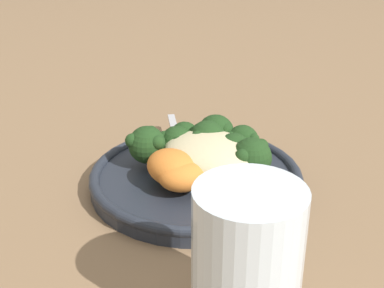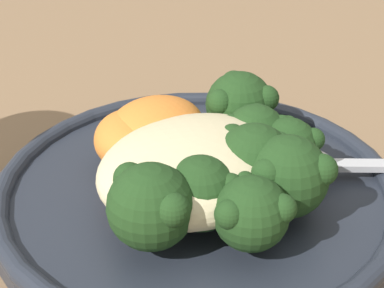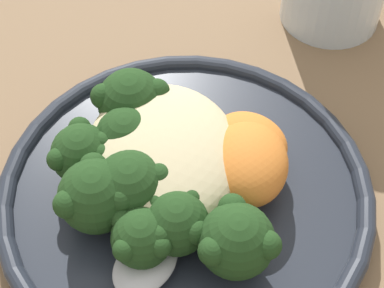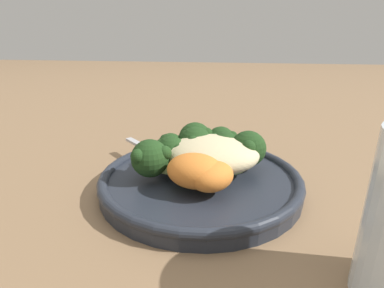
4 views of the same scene
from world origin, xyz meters
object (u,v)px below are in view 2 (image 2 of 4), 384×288
object	(u,v)px
sweet_potato_chunk_0	(127,138)
broccoli_stalk_0	(152,204)
broccoli_stalk_2	(243,209)
spoon	(314,162)
quinoa_mound	(196,167)
plate	(204,195)
broccoli_stalk_7	(228,114)
sweet_potato_chunk_1	(156,127)
broccoli_stalk_6	(243,140)
broccoli_stalk_1	(197,190)
broccoli_stalk_5	(264,152)
broccoli_stalk_4	(248,164)
broccoli_stalk_3	(265,174)

from	to	relation	value
sweet_potato_chunk_0	broccoli_stalk_0	bearing A→B (deg)	-116.04
broccoli_stalk_2	spoon	size ratio (longest dim) A/B	0.94
quinoa_mound	spoon	xyz separation A→B (m)	(0.07, -0.02, -0.01)
plate	spoon	distance (m)	0.07
spoon	quinoa_mound	bearing A→B (deg)	-156.92
broccoli_stalk_7	sweet_potato_chunk_0	size ratio (longest dim) A/B	2.50
sweet_potato_chunk_1	spoon	bearing A→B (deg)	-51.09
broccoli_stalk_7	broccoli_stalk_0	bearing A→B (deg)	-162.15
broccoli_stalk_6	quinoa_mound	bearing A→B (deg)	-148.45
broccoli_stalk_1	broccoli_stalk_7	size ratio (longest dim) A/B	0.74
sweet_potato_chunk_0	spoon	size ratio (longest dim) A/B	0.47
quinoa_mound	broccoli_stalk_7	world-z (taller)	broccoli_stalk_7
broccoli_stalk_2	broccoli_stalk_6	world-z (taller)	same
broccoli_stalk_0	broccoli_stalk_5	bearing A→B (deg)	138.39
broccoli_stalk_4	broccoli_stalk_5	size ratio (longest dim) A/B	0.91
broccoli_stalk_2	broccoli_stalk_6	distance (m)	0.07
broccoli_stalk_1	broccoli_stalk_4	world-z (taller)	broccoli_stalk_4
broccoli_stalk_1	sweet_potato_chunk_0	world-z (taller)	broccoli_stalk_1
broccoli_stalk_6	sweet_potato_chunk_1	size ratio (longest dim) A/B	1.30
quinoa_mound	broccoli_stalk_1	xyz separation A→B (m)	(-0.01, -0.02, -0.00)
broccoli_stalk_7	sweet_potato_chunk_1	bearing A→B (deg)	148.92
broccoli_stalk_1	plate	bearing A→B (deg)	148.98
broccoli_stalk_4	sweet_potato_chunk_1	size ratio (longest dim) A/B	1.44
plate	spoon	bearing A→B (deg)	-29.68
broccoli_stalk_3	sweet_potato_chunk_1	world-z (taller)	broccoli_stalk_3
broccoli_stalk_1	broccoli_stalk_2	distance (m)	0.03
broccoli_stalk_5	quinoa_mound	bearing A→B (deg)	-155.03
plate	quinoa_mound	size ratio (longest dim) A/B	2.12
broccoli_stalk_1	broccoli_stalk_6	world-z (taller)	broccoli_stalk_1
plate	broccoli_stalk_7	distance (m)	0.05
broccoli_stalk_6	spoon	size ratio (longest dim) A/B	0.76
broccoli_stalk_3	broccoli_stalk_6	size ratio (longest dim) A/B	1.56
sweet_potato_chunk_0	sweet_potato_chunk_1	xyz separation A→B (m)	(0.02, -0.00, 0.00)
broccoli_stalk_2	broccoli_stalk_4	distance (m)	0.04
broccoli_stalk_2	sweet_potato_chunk_1	bearing A→B (deg)	173.08
broccoli_stalk_0	broccoli_stalk_7	size ratio (longest dim) A/B	0.60
broccoli_stalk_5	broccoli_stalk_7	size ratio (longest dim) A/B	0.78
quinoa_mound	broccoli_stalk_3	xyz separation A→B (m)	(0.02, -0.03, 0.00)
broccoli_stalk_5	sweet_potato_chunk_1	xyz separation A→B (m)	(-0.03, 0.06, 0.00)
broccoli_stalk_2	sweet_potato_chunk_1	world-z (taller)	broccoli_stalk_2
quinoa_mound	spoon	distance (m)	0.08
sweet_potato_chunk_1	spoon	distance (m)	0.10
broccoli_stalk_5	sweet_potato_chunk_0	world-z (taller)	broccoli_stalk_5
plate	broccoli_stalk_3	distance (m)	0.05
plate	broccoli_stalk_5	world-z (taller)	broccoli_stalk_5
broccoli_stalk_7	broccoli_stalk_3	bearing A→B (deg)	-125.43
broccoli_stalk_6	sweet_potato_chunk_1	distance (m)	0.05
plate	sweet_potato_chunk_0	bearing A→B (deg)	114.49
broccoli_stalk_0	sweet_potato_chunk_0	xyz separation A→B (m)	(0.03, 0.07, -0.01)
broccoli_stalk_3	sweet_potato_chunk_1	size ratio (longest dim) A/B	2.03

